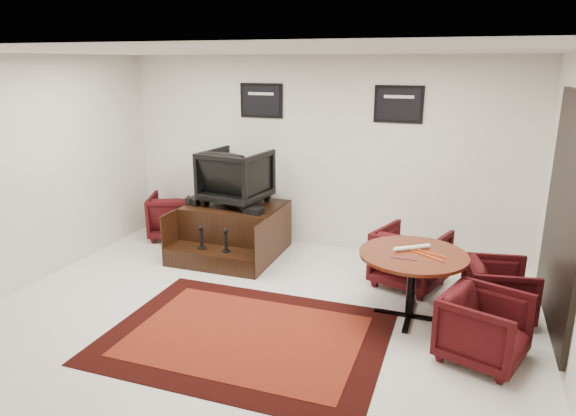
# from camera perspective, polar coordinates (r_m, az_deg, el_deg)

# --- Properties ---
(ground) EXTENTS (6.00, 6.00, 0.00)m
(ground) POSITION_cam_1_polar(r_m,az_deg,el_deg) (5.75, -3.76, -12.15)
(ground) COLOR silver
(ground) RESTS_ON ground
(room_shell) EXTENTS (6.02, 5.02, 2.81)m
(room_shell) POSITION_cam_1_polar(r_m,az_deg,el_deg) (5.12, 0.64, 5.60)
(room_shell) COLOR silver
(room_shell) RESTS_ON ground
(area_rug) EXTENTS (2.80, 2.10, 0.01)m
(area_rug) POSITION_cam_1_polar(r_m,az_deg,el_deg) (5.42, -4.68, -13.99)
(area_rug) COLOR black
(area_rug) RESTS_ON ground
(shine_podium) EXTENTS (1.38, 1.42, 0.71)m
(shine_podium) POSITION_cam_1_polar(r_m,az_deg,el_deg) (7.51, -6.09, -2.58)
(shine_podium) COLOR black
(shine_podium) RESTS_ON ground
(shine_chair) EXTENTS (0.95, 0.91, 0.88)m
(shine_chair) POSITION_cam_1_polar(r_m,az_deg,el_deg) (7.42, -5.80, 3.77)
(shine_chair) COLOR black
(shine_chair) RESTS_ON shine_podium
(shoes_pair) EXTENTS (0.29, 0.33, 0.10)m
(shoes_pair) POSITION_cam_1_polar(r_m,az_deg,el_deg) (7.58, -10.03, 0.86)
(shoes_pair) COLOR black
(shoes_pair) RESTS_ON shine_podium
(polish_kit) EXTENTS (0.27, 0.21, 0.08)m
(polish_kit) POSITION_cam_1_polar(r_m,az_deg,el_deg) (6.99, -3.82, -0.30)
(polish_kit) COLOR black
(polish_kit) RESTS_ON shine_podium
(umbrella_black) EXTENTS (0.32, 0.12, 0.87)m
(umbrella_black) POSITION_cam_1_polar(r_m,az_deg,el_deg) (7.76, -11.68, -1.40)
(umbrella_black) COLOR black
(umbrella_black) RESTS_ON ground
(umbrella_hooked) EXTENTS (0.30, 0.11, 0.81)m
(umbrella_hooked) POSITION_cam_1_polar(r_m,az_deg,el_deg) (7.80, -11.57, -1.52)
(umbrella_hooked) COLOR black
(umbrella_hooked) RESTS_ON ground
(armchair_side) EXTENTS (0.95, 0.93, 0.77)m
(armchair_side) POSITION_cam_1_polar(r_m,az_deg,el_deg) (8.32, -12.44, -0.59)
(armchair_side) COLOR black
(armchair_side) RESTS_ON ground
(meeting_table) EXTENTS (1.15, 1.15, 0.75)m
(meeting_table) POSITION_cam_1_polar(r_m,az_deg,el_deg) (5.65, 13.70, -5.76)
(meeting_table) COLOR #401609
(meeting_table) RESTS_ON ground
(table_chair_back) EXTENTS (0.98, 0.95, 0.80)m
(table_chair_back) POSITION_cam_1_polar(r_m,az_deg,el_deg) (6.55, 13.45, -5.08)
(table_chair_back) COLOR black
(table_chair_back) RESTS_ON ground
(table_chair_window) EXTENTS (0.74, 0.78, 0.70)m
(table_chair_window) POSITION_cam_1_polar(r_m,az_deg,el_deg) (6.07, 22.43, -8.15)
(table_chair_window) COLOR black
(table_chair_window) RESTS_ON ground
(table_chair_corner) EXTENTS (0.86, 0.89, 0.73)m
(table_chair_corner) POSITION_cam_1_polar(r_m,az_deg,el_deg) (5.19, 21.03, -12.00)
(table_chair_corner) COLOR black
(table_chair_corner) RESTS_ON ground
(paper_roll) EXTENTS (0.37, 0.28, 0.05)m
(paper_roll) POSITION_cam_1_polar(r_m,az_deg,el_deg) (5.70, 13.60, -4.31)
(paper_roll) COLOR white
(paper_roll) RESTS_ON meeting_table
(table_clutter) EXTENTS (0.56, 0.38, 0.01)m
(table_clutter) POSITION_cam_1_polar(r_m,az_deg,el_deg) (5.59, 14.77, -5.03)
(table_clutter) COLOR #F9450D
(table_clutter) RESTS_ON meeting_table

